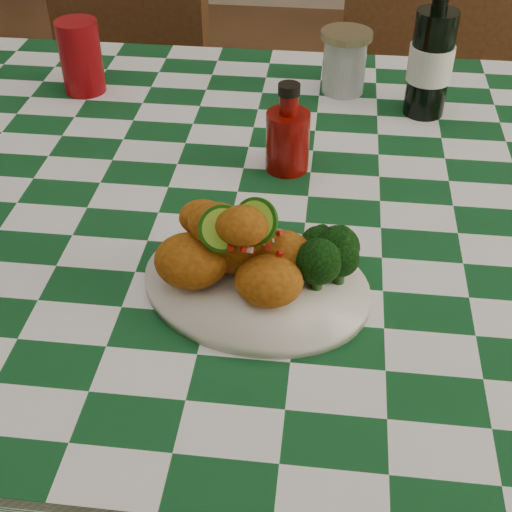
% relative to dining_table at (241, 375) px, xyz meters
% --- Properties ---
extents(ground, '(5.00, 5.00, 0.00)m').
position_rel_dining_table_xyz_m(ground, '(0.00, 0.00, -0.39)').
color(ground, brown).
rests_on(ground, ground).
extents(dining_table, '(1.66, 1.06, 0.79)m').
position_rel_dining_table_xyz_m(dining_table, '(0.00, 0.00, 0.00)').
color(dining_table, '#10431D').
rests_on(dining_table, ground).
extents(plate, '(0.32, 0.28, 0.02)m').
position_rel_dining_table_xyz_m(plate, '(0.05, -0.21, 0.40)').
color(plate, white).
rests_on(plate, dining_table).
extents(fried_chicken_pile, '(0.16, 0.12, 0.11)m').
position_rel_dining_table_xyz_m(fried_chicken_pile, '(0.04, -0.21, 0.46)').
color(fried_chicken_pile, '#AC5E10').
rests_on(fried_chicken_pile, plate).
extents(broccoli_side, '(0.09, 0.09, 0.07)m').
position_rel_dining_table_xyz_m(broccoli_side, '(0.13, -0.20, 0.44)').
color(broccoli_side, black).
rests_on(broccoli_side, plate).
extents(red_tumbler, '(0.08, 0.08, 0.13)m').
position_rel_dining_table_xyz_m(red_tumbler, '(-0.32, 0.30, 0.46)').
color(red_tumbler, maroon).
rests_on(red_tumbler, dining_table).
extents(ketchup_bottle, '(0.08, 0.08, 0.14)m').
position_rel_dining_table_xyz_m(ketchup_bottle, '(0.07, 0.07, 0.46)').
color(ketchup_bottle, '#690805').
rests_on(ketchup_bottle, dining_table).
extents(mason_jar, '(0.10, 0.10, 0.11)m').
position_rel_dining_table_xyz_m(mason_jar, '(0.14, 0.35, 0.45)').
color(mason_jar, '#B2BCBA').
rests_on(mason_jar, dining_table).
extents(beer_bottle, '(0.10, 0.10, 0.25)m').
position_rel_dining_table_xyz_m(beer_bottle, '(0.28, 0.28, 0.52)').
color(beer_bottle, black).
rests_on(beer_bottle, dining_table).
extents(wooden_chair_left, '(0.54, 0.55, 0.96)m').
position_rel_dining_table_xyz_m(wooden_chair_left, '(-0.45, 0.68, 0.09)').
color(wooden_chair_left, '#472814').
rests_on(wooden_chair_left, ground).
extents(wooden_chair_right, '(0.50, 0.52, 1.00)m').
position_rel_dining_table_xyz_m(wooden_chair_right, '(0.35, 0.73, 0.11)').
color(wooden_chair_right, '#472814').
rests_on(wooden_chair_right, ground).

